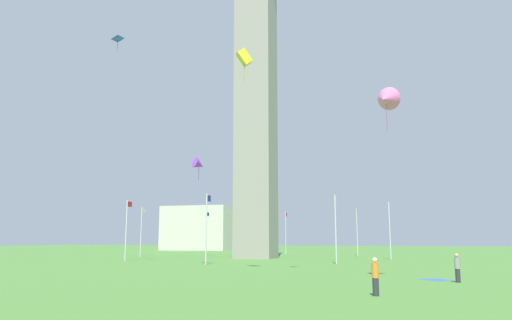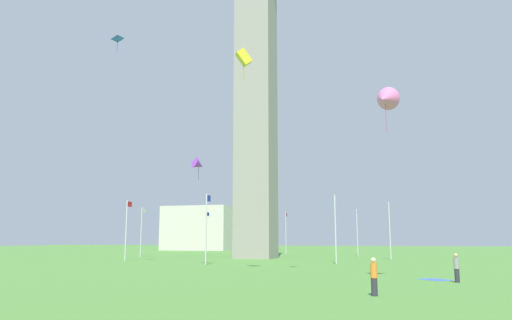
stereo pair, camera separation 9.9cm
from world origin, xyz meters
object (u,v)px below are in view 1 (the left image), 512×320
(kite_yellow_box, at_px, (244,58))
(picnic_blanket_near_first_person, at_px, (436,280))
(flagpole_nw, at_px, (357,230))
(kite_purple_delta, at_px, (199,165))
(obelisk_monument, at_px, (256,95))
(flagpole_e, at_px, (141,229))
(distant_building, at_px, (210,229))
(person_orange_shirt, at_px, (375,277))
(flagpole_n, at_px, (286,231))
(person_gray_shirt, at_px, (457,268))
(flagpole_se, at_px, (127,227))
(flagpole_s, at_px, (207,225))
(flagpole_sw, at_px, (336,225))
(flagpole_ne, at_px, (207,231))
(kite_blue_diamond, at_px, (118,39))
(flagpole_w, at_px, (390,228))
(kite_pink_delta, at_px, (386,99))

(kite_yellow_box, height_order, picnic_blanket_near_first_person, kite_yellow_box)
(flagpole_nw, relative_size, kite_purple_delta, 3.12)
(kite_purple_delta, height_order, picnic_blanket_near_first_person, kite_purple_delta)
(obelisk_monument, xyz_separation_m, flagpole_e, (0.07, 17.68, -18.98))
(flagpole_nw, height_order, distant_building, distant_building)
(flagpole_e, distance_m, person_orange_shirt, 54.31)
(obelisk_monument, xyz_separation_m, person_orange_shirt, (-40.79, -17.97, -22.11))
(kite_purple_delta, distance_m, distant_building, 73.76)
(flagpole_n, bearing_deg, person_gray_shirt, -155.93)
(obelisk_monument, bearing_deg, person_orange_shirt, -156.22)
(flagpole_se, bearing_deg, flagpole_s, -112.50)
(flagpole_sw, bearing_deg, kite_yellow_box, 163.51)
(flagpole_s, bearing_deg, flagpole_ne, 22.50)
(flagpole_se, bearing_deg, flagpole_sw, -90.00)
(picnic_blanket_near_first_person, bearing_deg, kite_blue_diamond, 73.62)
(flagpole_e, height_order, kite_purple_delta, kite_purple_delta)
(flagpole_n, relative_size, flagpole_w, 1.00)
(flagpole_nw, distance_m, kite_yellow_box, 43.64)
(flagpole_e, height_order, flagpole_sw, same)
(obelisk_monument, height_order, kite_blue_diamond, obelisk_monument)
(person_orange_shirt, bearing_deg, flagpole_nw, 14.09)
(kite_pink_delta, xyz_separation_m, distant_building, (82.41, 45.53, -6.34))
(flagpole_n, bearing_deg, distant_building, 40.38)
(distant_building, bearing_deg, flagpole_ne, -158.64)
(kite_pink_delta, height_order, distant_building, kite_pink_delta)
(flagpole_ne, xyz_separation_m, flagpole_sw, (-25.01, -25.01, 0.00))
(flagpole_e, height_order, kite_pink_delta, kite_pink_delta)
(obelisk_monument, bearing_deg, flagpole_se, 134.85)
(flagpole_e, relative_size, kite_blue_diamond, 4.53)
(flagpole_se, relative_size, person_orange_shirt, 4.18)
(flagpole_sw, relative_size, flagpole_w, 1.00)
(flagpole_w, bearing_deg, flagpole_e, 90.00)
(flagpole_n, distance_m, distant_building, 41.53)
(flagpole_n, height_order, kite_yellow_box, kite_yellow_box)
(flagpole_sw, bearing_deg, kite_purple_delta, 118.02)
(flagpole_sw, relative_size, kite_purple_delta, 3.12)
(flagpole_se, xyz_separation_m, flagpole_w, (12.50, -30.19, 0.00))
(kite_yellow_box, relative_size, picnic_blanket_near_first_person, 1.47)
(flagpole_e, height_order, flagpole_nw, same)
(kite_purple_delta, bearing_deg, flagpole_s, -9.86)
(flagpole_se, height_order, person_gray_shirt, flagpole_se)
(flagpole_e, relative_size, flagpole_nw, 1.00)
(flagpole_w, xyz_separation_m, person_gray_shirt, (-32.27, -4.63, -3.14))
(obelisk_monument, bearing_deg, picnic_blanket_near_first_person, -145.20)
(flagpole_nw, bearing_deg, person_orange_shirt, -174.15)
(kite_blue_diamond, bearing_deg, kite_purple_delta, -74.71)
(person_gray_shirt, bearing_deg, flagpole_ne, -3.92)
(obelisk_monument, xyz_separation_m, flagpole_w, (0.07, -17.68, -18.98))
(flagpole_w, xyz_separation_m, kite_purple_delta, (-19.31, 17.97, 6.06))
(flagpole_ne, distance_m, flagpole_s, 32.68)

